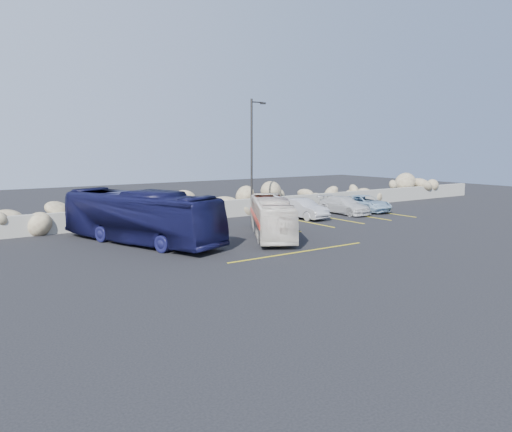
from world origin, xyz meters
TOP-DOWN VIEW (x-y plane):
  - ground at (0.00, 0.00)m, footprint 90.00×90.00m
  - seawall at (0.00, 12.00)m, footprint 60.00×0.40m
  - riprap_pile at (0.00, 13.20)m, footprint 54.00×2.80m
  - parking_lines at (4.64, 5.57)m, footprint 18.16×9.36m
  - lamppost at (2.56, 9.50)m, footprint 1.14×0.18m
  - vintage_bus at (0.33, 4.30)m, footprint 5.52×7.69m
  - tour_coach at (-6.39, 6.52)m, footprint 5.54×10.05m
  - car_b at (6.17, 8.68)m, footprint 1.72×4.21m
  - car_c at (10.18, 8.69)m, footprint 1.83×4.40m
  - car_d at (12.50, 8.81)m, footprint 2.19×4.52m

SIDE VIEW (x-z plane):
  - ground at x=0.00m, z-range 0.00..0.00m
  - parking_lines at x=4.64m, z-range 0.00..0.01m
  - seawall at x=0.00m, z-range 0.00..1.20m
  - car_d at x=12.50m, z-range 0.00..1.24m
  - car_c at x=10.18m, z-range 0.00..1.27m
  - car_b at x=6.17m, z-range 0.00..1.36m
  - vintage_bus at x=0.33m, z-range 0.00..2.18m
  - riprap_pile at x=0.00m, z-range 0.00..2.60m
  - tour_coach at x=-6.39m, z-range 0.00..2.75m
  - lamppost at x=2.56m, z-range 0.30..8.30m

